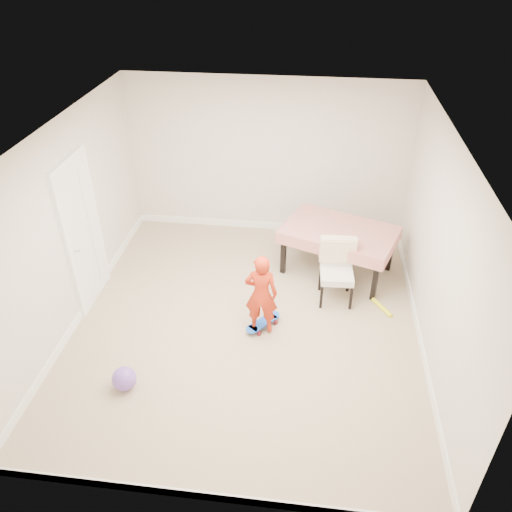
# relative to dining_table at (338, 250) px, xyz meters

# --- Properties ---
(ground) EXTENTS (5.00, 5.00, 0.00)m
(ground) POSITION_rel_dining_table_xyz_m (-1.19, -1.34, -0.37)
(ground) COLOR tan
(ground) RESTS_ON ground
(ceiling) EXTENTS (4.50, 5.00, 0.04)m
(ceiling) POSITION_rel_dining_table_xyz_m (-1.19, -1.34, 2.21)
(ceiling) COLOR silver
(ceiling) RESTS_ON wall_back
(wall_back) EXTENTS (4.50, 0.04, 2.60)m
(wall_back) POSITION_rel_dining_table_xyz_m (-1.19, 1.14, 0.93)
(wall_back) COLOR beige
(wall_back) RESTS_ON ground
(wall_front) EXTENTS (4.50, 0.04, 2.60)m
(wall_front) POSITION_rel_dining_table_xyz_m (-1.19, -3.82, 0.93)
(wall_front) COLOR beige
(wall_front) RESTS_ON ground
(wall_left) EXTENTS (0.04, 5.00, 2.60)m
(wall_left) POSITION_rel_dining_table_xyz_m (-3.42, -1.34, 0.93)
(wall_left) COLOR beige
(wall_left) RESTS_ON ground
(wall_right) EXTENTS (0.04, 5.00, 2.60)m
(wall_right) POSITION_rel_dining_table_xyz_m (1.04, -1.34, 0.93)
(wall_right) COLOR beige
(wall_right) RESTS_ON ground
(door) EXTENTS (0.11, 0.94, 2.11)m
(door) POSITION_rel_dining_table_xyz_m (-3.41, -1.04, 0.65)
(door) COLOR white
(door) RESTS_ON ground
(baseboard_back) EXTENTS (4.50, 0.02, 0.12)m
(baseboard_back) POSITION_rel_dining_table_xyz_m (-1.19, 1.15, -0.31)
(baseboard_back) COLOR white
(baseboard_back) RESTS_ON ground
(baseboard_front) EXTENTS (4.50, 0.02, 0.12)m
(baseboard_front) POSITION_rel_dining_table_xyz_m (-1.19, -3.83, -0.31)
(baseboard_front) COLOR white
(baseboard_front) RESTS_ON ground
(baseboard_left) EXTENTS (0.02, 5.00, 0.12)m
(baseboard_left) POSITION_rel_dining_table_xyz_m (-3.43, -1.34, -0.31)
(baseboard_left) COLOR white
(baseboard_left) RESTS_ON ground
(baseboard_right) EXTENTS (0.02, 5.00, 0.12)m
(baseboard_right) POSITION_rel_dining_table_xyz_m (1.05, -1.34, -0.31)
(baseboard_right) COLOR white
(baseboard_right) RESTS_ON ground
(dining_table) EXTENTS (1.85, 1.50, 0.75)m
(dining_table) POSITION_rel_dining_table_xyz_m (0.00, 0.00, 0.00)
(dining_table) COLOR red
(dining_table) RESTS_ON ground
(dining_chair) EXTENTS (0.53, 0.61, 0.92)m
(dining_chair) POSITION_rel_dining_table_xyz_m (-0.03, -0.70, 0.08)
(dining_chair) COLOR silver
(dining_chair) RESTS_ON ground
(skateboard) EXTENTS (0.52, 0.57, 0.08)m
(skateboard) POSITION_rel_dining_table_xyz_m (-0.97, -1.40, -0.33)
(skateboard) COLOR blue
(skateboard) RESTS_ON ground
(child) EXTENTS (0.42, 0.27, 1.14)m
(child) POSITION_rel_dining_table_xyz_m (-0.99, -1.48, 0.20)
(child) COLOR red
(child) RESTS_ON ground
(balloon) EXTENTS (0.28, 0.28, 0.28)m
(balloon) POSITION_rel_dining_table_xyz_m (-2.43, -2.62, -0.23)
(balloon) COLOR #784FBF
(balloon) RESTS_ON ground
(foam_toy) EXTENTS (0.27, 0.37, 0.06)m
(foam_toy) POSITION_rel_dining_table_xyz_m (0.63, -0.84, -0.34)
(foam_toy) COLOR yellow
(foam_toy) RESTS_ON ground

